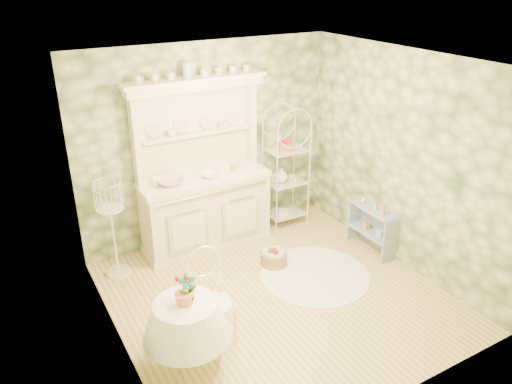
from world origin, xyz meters
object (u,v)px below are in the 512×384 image
kitchen_dresser (204,167)px  birdcage_stand (112,225)px  cafe_chair (212,305)px  floor_basket (274,257)px  round_table (188,339)px  side_shelf (372,230)px  bakers_rack (286,167)px

kitchen_dresser → birdcage_stand: kitchen_dresser is taller
cafe_chair → floor_basket: cafe_chair is taller
round_table → birdcage_stand: (-0.16, 1.90, 0.38)m
side_shelf → cafe_chair: bearing=-167.1°
bakers_rack → kitchen_dresser: bearing=-179.5°
kitchen_dresser → cafe_chair: size_ratio=2.70×
round_table → kitchen_dresser: bearing=60.8°
side_shelf → birdcage_stand: (-3.16, 1.12, 0.40)m
side_shelf → birdcage_stand: birdcage_stand is taller
birdcage_stand → floor_basket: size_ratio=3.94×
bakers_rack → side_shelf: bakers_rack is taller
bakers_rack → birdcage_stand: size_ratio=1.31×
bakers_rack → cafe_chair: 2.78m
birdcage_stand → floor_basket: 2.06m
bakers_rack → cafe_chair: bearing=-138.3°
round_table → cafe_chair: cafe_chair is taller
kitchen_dresser → birdcage_stand: bearing=-174.9°
kitchen_dresser → bakers_rack: 1.31m
side_shelf → bakers_rack: bearing=116.1°
kitchen_dresser → side_shelf: size_ratio=3.43×
round_table → birdcage_stand: 1.94m
cafe_chair → round_table: bearing=-145.6°
cafe_chair → floor_basket: (1.28, 0.89, -0.31)m
kitchen_dresser → round_table: (-1.12, -2.01, -0.84)m
birdcage_stand → bakers_rack: bearing=2.7°
kitchen_dresser → round_table: 2.45m
round_table → bakers_rack: bearing=39.9°
kitchen_dresser → birdcage_stand: size_ratio=1.67×
side_shelf → floor_basket: side_shelf is taller
side_shelf → floor_basket: bearing=167.5°
round_table → birdcage_stand: bearing=94.9°
side_shelf → round_table: (-3.00, -0.77, 0.01)m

